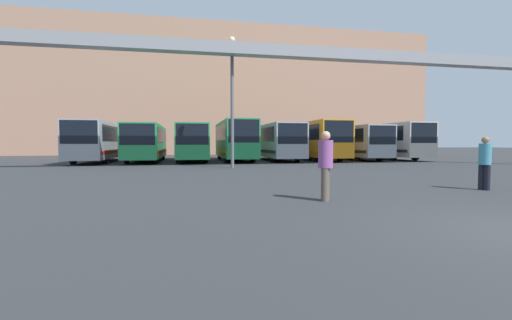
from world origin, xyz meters
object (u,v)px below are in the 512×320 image
(bus_slot_1, at_px, (147,141))
(pedestrian_mid_left, at_px, (485,162))
(bus_slot_3, at_px, (235,139))
(bus_slot_6, at_px, (352,141))
(bus_slot_4, at_px, (276,140))
(pedestrian_near_left, at_px, (326,164))
(bus_slot_2, at_px, (192,141))
(lamp_post, at_px, (232,97))
(bus_slot_5, at_px, (315,139))
(bus_slot_7, at_px, (383,139))
(bus_slot_0, at_px, (99,140))

(bus_slot_1, height_order, pedestrian_mid_left, bus_slot_1)
(bus_slot_3, height_order, bus_slot_6, bus_slot_3)
(bus_slot_6, bearing_deg, bus_slot_4, 179.76)
(pedestrian_near_left, bearing_deg, bus_slot_3, -149.54)
(bus_slot_2, height_order, lamp_post, lamp_post)
(bus_slot_2, bearing_deg, bus_slot_5, 0.10)
(bus_slot_5, relative_size, lamp_post, 1.28)
(bus_slot_3, bearing_deg, pedestrian_near_left, -91.09)
(bus_slot_1, height_order, lamp_post, lamp_post)
(bus_slot_1, relative_size, bus_slot_7, 0.91)
(bus_slot_0, distance_m, pedestrian_mid_left, 26.03)
(bus_slot_1, relative_size, bus_slot_5, 1.05)
(bus_slot_6, height_order, bus_slot_7, bus_slot_7)
(bus_slot_7, distance_m, pedestrian_mid_left, 22.62)
(bus_slot_3, height_order, pedestrian_near_left, bus_slot_3)
(pedestrian_mid_left, bearing_deg, bus_slot_5, -26.32)
(bus_slot_4, height_order, lamp_post, lamp_post)
(bus_slot_4, relative_size, pedestrian_mid_left, 5.87)
(bus_slot_5, distance_m, pedestrian_mid_left, 20.00)
(bus_slot_5, xyz_separation_m, lamp_post, (-8.60, -8.57, 2.39))
(bus_slot_6, bearing_deg, bus_slot_7, 12.33)
(bus_slot_4, height_order, bus_slot_5, bus_slot_5)
(lamp_post, bearing_deg, pedestrian_near_left, -85.80)
(pedestrian_mid_left, height_order, lamp_post, lamp_post)
(bus_slot_2, xyz_separation_m, bus_slot_5, (10.96, 0.02, 0.20))
(bus_slot_0, relative_size, bus_slot_1, 1.00)
(bus_slot_2, bearing_deg, pedestrian_mid_left, -65.29)
(bus_slot_5, height_order, pedestrian_mid_left, bus_slot_5)
(bus_slot_4, bearing_deg, bus_slot_3, 179.40)
(bus_slot_3, distance_m, pedestrian_near_left, 20.93)
(bus_slot_2, distance_m, pedestrian_mid_left, 21.89)
(bus_slot_7, height_order, pedestrian_mid_left, bus_slot_7)
(bus_slot_1, xyz_separation_m, bus_slot_7, (21.92, 0.55, 0.17))
(lamp_post, bearing_deg, pedestrian_mid_left, -59.04)
(bus_slot_5, bearing_deg, pedestrian_near_left, -110.28)
(bus_slot_0, bearing_deg, pedestrian_near_left, -63.41)
(bus_slot_4, bearing_deg, bus_slot_5, -0.31)
(bus_slot_1, bearing_deg, bus_slot_2, -3.99)
(bus_slot_0, xyz_separation_m, bus_slot_4, (14.61, -0.23, -0.02))
(bus_slot_1, relative_size, bus_slot_3, 1.03)
(bus_slot_5, distance_m, lamp_post, 12.38)
(bus_slot_3, distance_m, bus_slot_6, 10.96)
(bus_slot_1, height_order, bus_slot_6, bus_slot_6)
(bus_slot_5, height_order, bus_slot_6, bus_slot_5)
(pedestrian_mid_left, xyz_separation_m, lamp_post, (-6.79, 11.32, 3.40))
(bus_slot_6, distance_m, pedestrian_near_left, 23.74)
(bus_slot_3, distance_m, lamp_post, 9.05)
(bus_slot_0, height_order, bus_slot_3, bus_slot_3)
(bus_slot_4, distance_m, pedestrian_near_left, 21.27)
(bus_slot_7, xyz_separation_m, pedestrian_near_left, (-15.01, -21.63, -0.90))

